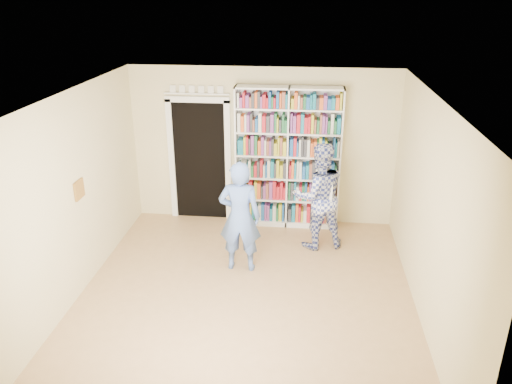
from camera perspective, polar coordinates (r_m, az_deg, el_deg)
floor at (r=6.88m, az=-1.24°, el=-11.97°), size 5.00×5.00×0.00m
ceiling at (r=5.80m, az=-1.46°, el=10.62°), size 5.00×5.00×0.00m
wall_back at (r=8.55m, az=0.78°, el=5.16°), size 4.50×0.00×4.50m
wall_left at (r=6.86m, az=-20.33°, el=-0.75°), size 0.00×5.00×5.00m
wall_right at (r=6.36m, az=19.24°, el=-2.42°), size 0.00×5.00×5.00m
bookshelf at (r=8.41m, az=3.64°, el=3.91°), size 1.76×0.33×2.42m
doorway at (r=8.74m, az=-6.46°, el=4.25°), size 1.10×0.08×2.43m
wall_art at (r=7.00m, az=-19.56°, el=0.26°), size 0.03×0.25×0.25m
man_blue at (r=7.15m, az=-1.86°, el=-2.87°), size 0.61×0.40×1.67m
man_plaid at (r=7.83m, az=7.18°, el=-0.47°), size 0.99×0.86×1.72m
paper_sheet at (r=7.61m, az=7.95°, el=-0.15°), size 0.21×0.02×0.29m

